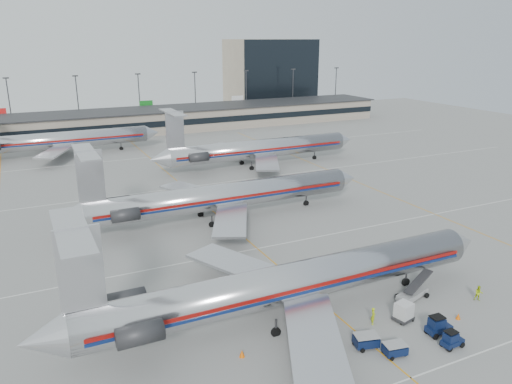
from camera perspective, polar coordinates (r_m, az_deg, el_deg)
ground at (r=55.96m, az=4.67°, el=-10.19°), size 260.00×260.00×0.00m
apron_markings at (r=63.91m, az=0.15°, el=-6.47°), size 160.00×0.15×0.02m
terminal at (r=144.71m, az=-15.29°, el=7.70°), size 162.00×17.00×6.25m
light_mast_row at (r=157.70m, az=-16.43°, el=10.35°), size 163.60×0.40×15.28m
distant_building at (r=192.22m, az=1.57°, el=13.33°), size 30.00×20.00×25.00m
jet_foreground at (r=47.72m, az=3.15°, el=-10.42°), size 47.36×27.88×12.40m
jet_second_row at (r=72.83m, az=-4.31°, el=-0.52°), size 46.74×27.52×12.23m
jet_third_row at (r=103.39m, az=-0.03°, el=4.94°), size 46.04×28.32×12.59m
jet_back_row at (r=121.37m, az=-21.81°, el=5.52°), size 45.09×27.73×12.33m
tug_left at (r=40.99m, az=7.97°, el=-20.27°), size 2.68×2.17×1.95m
tug_center at (r=48.03m, az=21.46°, el=-15.46°), size 2.05×1.11×1.62m
tug_right at (r=49.32m, az=20.07°, el=-14.21°), size 2.38×1.28×1.90m
cart_inner at (r=46.08m, az=12.46°, el=-16.24°), size 2.34×1.86×1.17m
cart_outer at (r=45.69m, az=15.58°, el=-16.90°), size 2.08×1.60×1.07m
uld_container at (r=50.47m, az=16.53°, el=-12.99°), size 2.01×1.79×1.83m
belt_loader at (r=54.75m, az=17.52°, el=-10.88°), size 4.84×2.55×2.47m
ramp_worker_near at (r=49.25m, az=13.25°, el=-13.62°), size 0.70×0.73×1.69m
ramp_worker_far at (r=56.56m, az=24.10°, el=-10.52°), size 1.00×0.97×1.63m
cone_right at (r=52.68m, az=22.12°, el=-13.01°), size 0.56×0.56×0.62m
cone_left at (r=44.08m, az=-1.61°, el=-17.96°), size 0.59×0.59×0.66m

